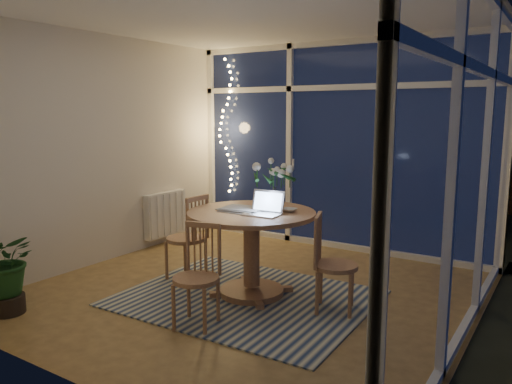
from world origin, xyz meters
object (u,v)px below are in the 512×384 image
(chair_right, at_px, (336,263))
(chair_front, at_px, (196,276))
(potted_plant, at_px, (6,271))
(dining_table, at_px, (252,254))
(flower_vase, at_px, (274,198))
(chair_left, at_px, (186,237))
(laptop, at_px, (262,203))

(chair_right, relative_size, chair_front, 1.03)
(chair_front, height_order, potted_plant, chair_front)
(chair_front, xyz_separation_m, potted_plant, (-1.55, -0.68, -0.05))
(chair_front, relative_size, potted_plant, 1.12)
(dining_table, height_order, flower_vase, flower_vase)
(chair_left, bearing_deg, dining_table, 88.79)
(laptop, height_order, flower_vase, laptop)
(dining_table, relative_size, chair_left, 1.31)
(chair_right, bearing_deg, potted_plant, 104.44)
(chair_front, bearing_deg, potted_plant, -170.68)
(flower_vase, bearing_deg, chair_front, -95.62)
(chair_front, bearing_deg, chair_right, 33.23)
(chair_front, bearing_deg, laptop, 63.16)
(dining_table, height_order, chair_right, chair_right)
(chair_left, height_order, chair_front, chair_left)
(flower_vase, bearing_deg, potted_plant, -133.69)
(dining_table, relative_size, potted_plant, 1.58)
(chair_right, height_order, chair_front, chair_right)
(chair_right, bearing_deg, laptop, 84.15)
(chair_front, relative_size, flower_vase, 4.05)
(chair_left, height_order, flower_vase, flower_vase)
(dining_table, xyz_separation_m, flower_vase, (0.11, 0.23, 0.51))
(dining_table, relative_size, laptop, 3.80)
(dining_table, distance_m, chair_left, 0.83)
(chair_right, bearing_deg, dining_table, 75.28)
(laptop, height_order, potted_plant, laptop)
(chair_right, distance_m, laptop, 0.83)
(dining_table, bearing_deg, chair_front, -89.33)
(laptop, bearing_deg, flower_vase, 97.47)
(dining_table, bearing_deg, potted_plant, -135.66)
(chair_right, distance_m, chair_front, 1.21)
(laptop, bearing_deg, chair_right, 9.74)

